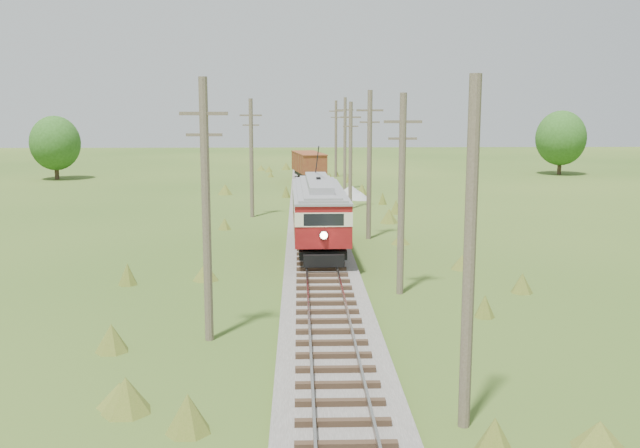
{
  "coord_description": "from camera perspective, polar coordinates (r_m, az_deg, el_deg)",
  "views": [
    {
      "loc": [
        -1.06,
        -11.91,
        8.03
      ],
      "look_at": [
        0.0,
        23.7,
        2.14
      ],
      "focal_mm": 40.0,
      "sensor_mm": 36.0,
      "label": 1
    }
  ],
  "objects": [
    {
      "name": "gondola",
      "position": [
        76.45,
        -0.91,
        4.84
      ],
      "size": [
        3.8,
        8.18,
        2.61
      ],
      "rotation": [
        0.0,
        0.0,
        0.16
      ],
      "color": "black",
      "rests_on": "ground"
    },
    {
      "name": "tree_mid_b",
      "position": [
        89.55,
        18.72,
        6.53
      ],
      "size": [
        5.88,
        5.88,
        7.57
      ],
      "color": "#38281C",
      "rests_on": "ground"
    },
    {
      "name": "utility_pole_l_a",
      "position": [
        24.36,
        -9.1,
        1.24
      ],
      "size": [
        1.6,
        0.3,
        9.0
      ],
      "color": "brown",
      "rests_on": "ground"
    },
    {
      "name": "utility_pole_r_6",
      "position": [
        82.1,
        1.28,
        6.9
      ],
      "size": [
        1.6,
        0.3,
        8.7
      ],
      "color": "brown",
      "rests_on": "ground"
    },
    {
      "name": "utility_pole_r_3",
      "position": [
        43.26,
        3.97,
        4.85
      ],
      "size": [
        1.6,
        0.3,
        9.0
      ],
      "color": "brown",
      "rests_on": "ground"
    },
    {
      "name": "streetcar",
      "position": [
        38.87,
        -0.13,
        1.26
      ],
      "size": [
        2.93,
        11.88,
        5.4
      ],
      "rotation": [
        0.0,
        0.0,
        0.02
      ],
      "color": "black",
      "rests_on": "ground"
    },
    {
      "name": "utility_pole_r_4",
      "position": [
        56.18,
        2.45,
        5.6
      ],
      "size": [
        1.6,
        0.3,
        8.4
      ],
      "color": "brown",
      "rests_on": "ground"
    },
    {
      "name": "gravel_pile",
      "position": [
        62.86,
        2.6,
        2.55
      ],
      "size": [
        3.29,
        3.49,
        1.2
      ],
      "color": "gray",
      "rests_on": "ground"
    },
    {
      "name": "railbed_main",
      "position": [
        46.59,
        -0.38,
        -0.3
      ],
      "size": [
        3.6,
        96.0,
        0.57
      ],
      "color": "#605B54",
      "rests_on": "ground"
    },
    {
      "name": "utility_pole_r_5",
      "position": [
        69.14,
        2.01,
        6.52
      ],
      "size": [
        1.6,
        0.3,
        8.9
      ],
      "color": "brown",
      "rests_on": "ground"
    },
    {
      "name": "tree_mid_a",
      "position": [
        84.43,
        -20.43,
        6.08
      ],
      "size": [
        5.46,
        5.46,
        7.03
      ],
      "color": "#38281C",
      "rests_on": "ground"
    },
    {
      "name": "utility_pole_r_1",
      "position": [
        17.79,
        11.87,
        -2.59
      ],
      "size": [
        0.3,
        0.3,
        8.8
      ],
      "color": "brown",
      "rests_on": "ground"
    },
    {
      "name": "utility_pole_r_2",
      "position": [
        30.44,
        6.55,
        2.52
      ],
      "size": [
        1.6,
        0.3,
        8.6
      ],
      "color": "brown",
      "rests_on": "ground"
    },
    {
      "name": "utility_pole_l_b",
      "position": [
        52.15,
        -5.51,
        5.38
      ],
      "size": [
        1.6,
        0.3,
        8.6
      ],
      "color": "brown",
      "rests_on": "ground"
    }
  ]
}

